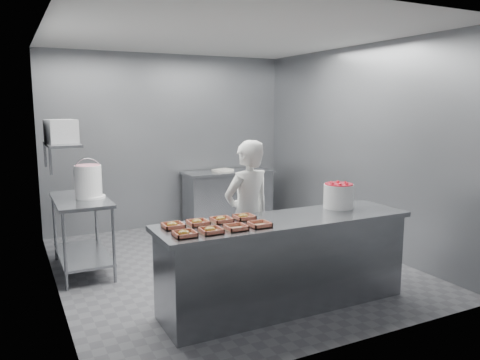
{
  "coord_description": "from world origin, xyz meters",
  "views": [
    {
      "loc": [
        -2.39,
        -5.12,
        2.0
      ],
      "look_at": [
        0.08,
        -0.2,
        1.11
      ],
      "focal_mm": 35.0,
      "sensor_mm": 36.0,
      "label": 1
    }
  ],
  "objects_px": {
    "service_counter": "(285,262)",
    "tray_3": "(260,224)",
    "tray_4": "(173,225)",
    "glaze_bucket": "(88,181)",
    "tray_0": "(184,234)",
    "tray_1": "(211,230)",
    "worker": "(247,215)",
    "appliance": "(61,131)",
    "tray_6": "(221,220)",
    "prep_table": "(82,223)",
    "tray_2": "(236,227)",
    "strawberry_tub": "(339,195)",
    "tray_5": "(198,222)",
    "back_counter": "(228,197)",
    "tray_7": "(244,217)"
  },
  "relations": [
    {
      "from": "service_counter",
      "to": "tray_3",
      "type": "distance_m",
      "value": 0.62
    },
    {
      "from": "tray_4",
      "to": "glaze_bucket",
      "type": "xyz_separation_m",
      "value": [
        -0.45,
        1.75,
        0.18
      ]
    },
    {
      "from": "tray_0",
      "to": "tray_1",
      "type": "relative_size",
      "value": 1.0
    },
    {
      "from": "glaze_bucket",
      "to": "tray_0",
      "type": "bearing_deg",
      "value": -77.64
    },
    {
      "from": "worker",
      "to": "tray_0",
      "type": "bearing_deg",
      "value": 25.01
    },
    {
      "from": "tray_0",
      "to": "worker",
      "type": "xyz_separation_m",
      "value": [
        0.99,
        0.75,
        -0.11
      ]
    },
    {
      "from": "tray_0",
      "to": "glaze_bucket",
      "type": "height_order",
      "value": "glaze_bucket"
    },
    {
      "from": "appliance",
      "to": "worker",
      "type": "bearing_deg",
      "value": -46.12
    },
    {
      "from": "tray_6",
      "to": "appliance",
      "type": "relative_size",
      "value": 0.53
    },
    {
      "from": "prep_table",
      "to": "tray_6",
      "type": "distance_m",
      "value": 2.1
    },
    {
      "from": "tray_3",
      "to": "appliance",
      "type": "xyz_separation_m",
      "value": [
        -1.44,
        2.09,
        0.78
      ]
    },
    {
      "from": "worker",
      "to": "tray_2",
      "type": "bearing_deg",
      "value": 43.74
    },
    {
      "from": "tray_6",
      "to": "strawberry_tub",
      "type": "xyz_separation_m",
      "value": [
        1.38,
        -0.0,
        0.12
      ]
    },
    {
      "from": "tray_6",
      "to": "tray_5",
      "type": "bearing_deg",
      "value": 180.0
    },
    {
      "from": "tray_3",
      "to": "tray_4",
      "type": "relative_size",
      "value": 1.0
    },
    {
      "from": "glaze_bucket",
      "to": "appliance",
      "type": "relative_size",
      "value": 1.35
    },
    {
      "from": "back_counter",
      "to": "appliance",
      "type": "relative_size",
      "value": 4.25
    },
    {
      "from": "tray_1",
      "to": "tray_2",
      "type": "relative_size",
      "value": 1.0
    },
    {
      "from": "back_counter",
      "to": "strawberry_tub",
      "type": "bearing_deg",
      "value": -92.65
    },
    {
      "from": "tray_2",
      "to": "tray_3",
      "type": "height_order",
      "value": "same"
    },
    {
      "from": "tray_7",
      "to": "glaze_bucket",
      "type": "relative_size",
      "value": 0.39
    },
    {
      "from": "service_counter",
      "to": "tray_2",
      "type": "height_order",
      "value": "tray_2"
    },
    {
      "from": "service_counter",
      "to": "tray_2",
      "type": "distance_m",
      "value": 0.79
    },
    {
      "from": "tray_7",
      "to": "strawberry_tub",
      "type": "distance_m",
      "value": 1.14
    },
    {
      "from": "tray_2",
      "to": "back_counter",
      "type": "bearing_deg",
      "value": 65.94
    },
    {
      "from": "service_counter",
      "to": "tray_5",
      "type": "xyz_separation_m",
      "value": [
        -0.86,
        0.15,
        0.47
      ]
    },
    {
      "from": "tray_2",
      "to": "worker",
      "type": "height_order",
      "value": "worker"
    },
    {
      "from": "prep_table",
      "to": "tray_7",
      "type": "xyz_separation_m",
      "value": [
        1.27,
        -1.8,
        0.33
      ]
    },
    {
      "from": "prep_table",
      "to": "tray_5",
      "type": "height_order",
      "value": "tray_5"
    },
    {
      "from": "prep_table",
      "to": "tray_3",
      "type": "height_order",
      "value": "tray_3"
    },
    {
      "from": "tray_0",
      "to": "appliance",
      "type": "height_order",
      "value": "appliance"
    },
    {
      "from": "glaze_bucket",
      "to": "appliance",
      "type": "bearing_deg",
      "value": 173.58
    },
    {
      "from": "service_counter",
      "to": "worker",
      "type": "bearing_deg",
      "value": 100.34
    },
    {
      "from": "tray_2",
      "to": "tray_3",
      "type": "relative_size",
      "value": 1.0
    },
    {
      "from": "tray_7",
      "to": "tray_4",
      "type": "bearing_deg",
      "value": 180.0
    },
    {
      "from": "prep_table",
      "to": "tray_6",
      "type": "bearing_deg",
      "value": -60.24
    },
    {
      "from": "tray_1",
      "to": "tray_7",
      "type": "relative_size",
      "value": 1.0
    },
    {
      "from": "tray_1",
      "to": "back_counter",
      "type": "bearing_deg",
      "value": 62.62
    },
    {
      "from": "tray_3",
      "to": "tray_7",
      "type": "distance_m",
      "value": 0.31
    },
    {
      "from": "appliance",
      "to": "tray_1",
      "type": "bearing_deg",
      "value": -73.49
    },
    {
      "from": "tray_3",
      "to": "appliance",
      "type": "height_order",
      "value": "appliance"
    },
    {
      "from": "tray_4",
      "to": "worker",
      "type": "distance_m",
      "value": 1.09
    },
    {
      "from": "tray_5",
      "to": "tray_6",
      "type": "height_order",
      "value": "same"
    },
    {
      "from": "service_counter",
      "to": "tray_2",
      "type": "bearing_deg",
      "value": -166.14
    },
    {
      "from": "tray_6",
      "to": "appliance",
      "type": "xyz_separation_m",
      "value": [
        -1.2,
        1.78,
        0.77
      ]
    },
    {
      "from": "tray_5",
      "to": "worker",
      "type": "height_order",
      "value": "worker"
    },
    {
      "from": "tray_1",
      "to": "appliance",
      "type": "height_order",
      "value": "appliance"
    },
    {
      "from": "tray_4",
      "to": "glaze_bucket",
      "type": "height_order",
      "value": "glaze_bucket"
    },
    {
      "from": "tray_1",
      "to": "strawberry_tub",
      "type": "bearing_deg",
      "value": 10.59
    },
    {
      "from": "tray_2",
      "to": "appliance",
      "type": "relative_size",
      "value": 0.53
    }
  ]
}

